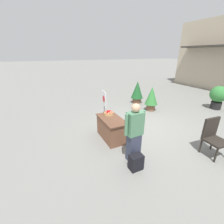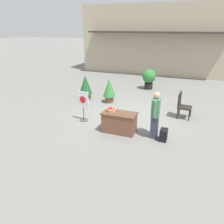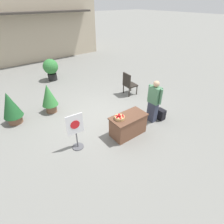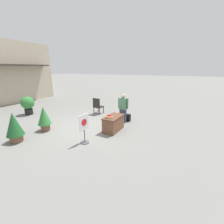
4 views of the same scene
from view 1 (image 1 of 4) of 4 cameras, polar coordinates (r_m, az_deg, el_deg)
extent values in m
plane|color=slate|center=(6.12, 11.85, -6.09)|extent=(120.00, 120.00, 0.00)
cube|color=brown|center=(5.19, -0.19, -6.48)|extent=(1.18, 0.62, 0.71)
cube|color=brown|center=(5.03, -0.19, -2.71)|extent=(1.26, 0.66, 0.04)
cylinder|color=tan|center=(5.31, -1.24, -0.54)|extent=(0.33, 0.33, 0.10)
sphere|color=#A30F14|center=(5.19, -0.76, -0.57)|extent=(0.08, 0.08, 0.08)
sphere|color=red|center=(5.28, 0.01, -0.18)|extent=(0.08, 0.08, 0.08)
sphere|color=#A30F14|center=(5.39, -0.65, 0.27)|extent=(0.08, 0.08, 0.08)
sphere|color=red|center=(5.39, -1.84, 0.26)|extent=(0.08, 0.08, 0.08)
sphere|color=red|center=(5.30, -2.49, -0.13)|extent=(0.08, 0.08, 0.08)
sphere|color=#A30F14|center=(5.20, -1.84, -0.56)|extent=(0.08, 0.08, 0.08)
sphere|color=red|center=(5.28, -1.36, 0.19)|extent=(0.08, 0.08, 0.08)
sphere|color=#A30F14|center=(5.32, -1.17, 0.34)|extent=(0.08, 0.08, 0.08)
sphere|color=#A30F14|center=(5.28, -1.58, 0.18)|extent=(0.08, 0.08, 0.08)
cube|color=#33384C|center=(4.24, 8.16, -13.09)|extent=(0.25, 0.35, 0.80)
cube|color=#4C7F5B|center=(3.88, 8.71, -4.39)|extent=(0.28, 0.43, 0.63)
sphere|color=tan|center=(3.72, 9.08, 1.58)|extent=(0.22, 0.22, 0.22)
cylinder|color=#4C7F5B|center=(3.74, 5.50, -4.90)|extent=(0.09, 0.09, 0.58)
cylinder|color=#4C7F5B|center=(4.02, 11.72, -3.26)|extent=(0.09, 0.09, 0.58)
cube|color=black|center=(4.06, 9.13, -18.32)|extent=(0.24, 0.34, 0.42)
cylinder|color=#4C4C51|center=(6.92, -2.89, -2.13)|extent=(0.36, 0.36, 0.03)
cylinder|color=#4C4C51|center=(6.81, -2.93, 0.10)|extent=(0.04, 0.04, 0.55)
cube|color=silver|center=(6.61, -3.03, 5.03)|extent=(0.51, 0.08, 0.67)
cylinder|color=red|center=(6.61, -3.20, 5.01)|extent=(0.29, 0.03, 0.29)
cylinder|color=#28231E|center=(5.06, 34.81, -13.40)|extent=(0.05, 0.05, 0.44)
cylinder|color=#28231E|center=(5.62, 33.78, -9.72)|extent=(0.05, 0.05, 0.44)
cylinder|color=#28231E|center=(5.27, 30.70, -11.06)|extent=(0.05, 0.05, 0.44)
cube|color=#28231E|center=(5.22, 34.85, -9.11)|extent=(0.59, 0.59, 0.06)
cube|color=#28231E|center=(5.20, 33.47, -4.84)|extent=(0.10, 0.55, 0.59)
cylinder|color=brown|center=(8.05, 14.48, 1.80)|extent=(0.43, 0.43, 0.34)
cone|color=#337A38|center=(7.86, 14.90, 6.05)|extent=(0.64, 0.64, 0.90)
cylinder|color=brown|center=(9.14, 9.37, 4.47)|extent=(0.51, 0.51, 0.30)
cone|color=#1E5628|center=(8.98, 9.62, 8.37)|extent=(0.70, 0.70, 0.98)
cylinder|color=black|center=(9.73, 34.80, 2.12)|extent=(0.50, 0.50, 0.39)
sphere|color=#337A38|center=(9.58, 35.57, 5.55)|extent=(0.83, 0.83, 0.83)
camera|label=2|loc=(5.32, -99.13, 6.45)|focal=35.00mm
camera|label=3|loc=(7.71, -41.42, 25.98)|focal=28.00mm
camera|label=4|loc=(10.42, -34.71, 19.26)|focal=24.00mm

